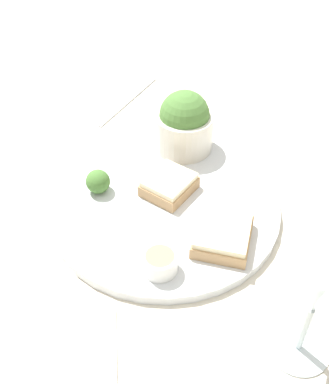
{
  "coord_description": "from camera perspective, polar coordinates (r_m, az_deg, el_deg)",
  "views": [
    {
      "loc": [
        0.5,
        -0.01,
        0.49
      ],
      "look_at": [
        0.0,
        0.0,
        0.03
      ],
      "focal_mm": 45.0,
      "sensor_mm": 36.0,
      "label": 1
    }
  ],
  "objects": [
    {
      "name": "ground_plane",
      "position": [
        0.7,
        -0.0,
        -2.05
      ],
      "size": [
        4.0,
        4.0,
        0.0
      ],
      "primitive_type": "plane",
      "color": "beige"
    },
    {
      "name": "dinner_plate",
      "position": [
        0.69,
        -0.0,
        -1.64
      ],
      "size": [
        0.33,
        0.33,
        0.01
      ],
      "color": "silver",
      "rests_on": "ground_plane"
    },
    {
      "name": "salad_bowl",
      "position": [
        0.76,
        2.34,
        8.08
      ],
      "size": [
        0.09,
        0.09,
        0.1
      ],
      "color": "silver",
      "rests_on": "dinner_plate"
    },
    {
      "name": "sauce_ramekin",
      "position": [
        0.6,
        -0.54,
        -8.28
      ],
      "size": [
        0.04,
        0.04,
        0.03
      ],
      "color": "white",
      "rests_on": "dinner_plate"
    },
    {
      "name": "cheese_toast_near",
      "position": [
        0.63,
        6.92,
        -5.05
      ],
      "size": [
        0.1,
        0.09,
        0.03
      ],
      "color": "tan",
      "rests_on": "dinner_plate"
    },
    {
      "name": "cheese_toast_far",
      "position": [
        0.7,
        0.56,
        0.86
      ],
      "size": [
        0.09,
        0.09,
        0.03
      ],
      "color": "tan",
      "rests_on": "dinner_plate"
    },
    {
      "name": "wine_glass",
      "position": [
        0.49,
        18.03,
        -10.41
      ],
      "size": [
        0.09,
        0.09,
        0.17
      ],
      "color": "silver",
      "rests_on": "ground_plane"
    },
    {
      "name": "garnish",
      "position": [
        0.7,
        -7.89,
        1.24
      ],
      "size": [
        0.04,
        0.04,
        0.04
      ],
      "color": "#477533",
      "rests_on": "dinner_plate"
    },
    {
      "name": "napkin",
      "position": [
        0.56,
        -12.46,
        -19.62
      ],
      "size": [
        0.15,
        0.13,
        0.01
      ],
      "color": "white",
      "rests_on": "ground_plane"
    },
    {
      "name": "fork",
      "position": [
        0.93,
        -4.31,
        10.77
      ],
      "size": [
        0.17,
        0.11,
        0.01
      ],
      "color": "silver",
      "rests_on": "ground_plane"
    }
  ]
}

